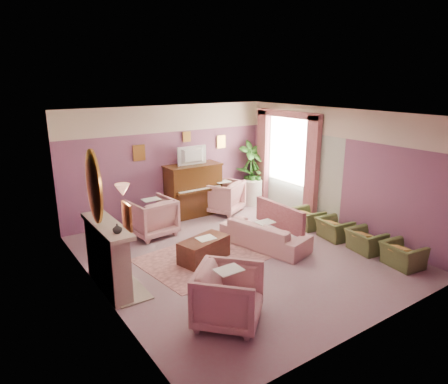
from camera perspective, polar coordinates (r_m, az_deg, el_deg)
floor at (r=8.13m, az=2.22°, el=-9.00°), size 5.50×6.00×0.01m
ceiling at (r=7.40m, az=2.45°, el=11.05°), size 5.50×6.00×0.01m
wall_back at (r=10.14m, az=-7.85°, el=4.28°), size 5.50×0.02×2.80m
wall_front at (r=5.66m, az=20.84°, el=-6.20°), size 5.50×0.02×2.80m
wall_left at (r=6.46m, az=-17.68°, el=-3.15°), size 0.02×6.00×2.80m
wall_right at (r=9.50m, az=15.79°, el=3.03°), size 0.02×6.00×2.80m
picture_rail_band at (r=9.98m, az=-8.06°, el=10.33°), size 5.50×0.01×0.65m
stripe_panel at (r=10.42m, az=10.16°, el=2.66°), size 0.01×3.00×2.15m
fireplace_surround at (r=7.00m, az=-16.32°, el=-9.06°), size 0.30×1.40×1.10m
fireplace_inset at (r=7.09m, az=-15.44°, el=-10.00°), size 0.18×0.72×0.68m
fire_ember at (r=7.18m, az=-15.03°, el=-11.23°), size 0.06×0.54×0.10m
mantel_shelf at (r=6.79m, az=-16.45°, el=-4.64°), size 0.40×1.55×0.07m
hearth at (r=7.29m, az=-14.46°, el=-12.58°), size 0.55×1.50×0.02m
mirror_frame at (r=6.55m, az=-18.07°, el=0.72°), size 0.04×0.72×1.20m
mirror_glass at (r=6.56m, az=-17.87°, el=0.75°), size 0.01×0.60×1.06m
sconce_shade at (r=5.56m, az=-14.31°, el=0.29°), size 0.20×0.20×0.16m
piano at (r=10.28m, az=-4.40°, el=0.23°), size 1.40×0.60×1.30m
piano_keyshelf at (r=9.97m, az=-3.40°, el=0.17°), size 1.30×0.12×0.06m
piano_keys at (r=9.96m, az=-3.40°, el=0.39°), size 1.20×0.08×0.02m
piano_top at (r=10.12m, az=-4.48°, el=3.83°), size 1.45×0.65×0.04m
television at (r=10.02m, az=-4.37°, el=5.40°), size 0.80×0.12×0.48m
print_back_left at (r=9.73m, az=-12.04°, el=5.49°), size 0.30×0.03×0.38m
print_back_right at (r=10.81m, az=-0.42°, el=7.20°), size 0.26×0.03×0.34m
print_back_mid at (r=10.24m, az=-5.35°, el=7.88°), size 0.22×0.03×0.26m
print_left_wall at (r=5.29m, az=-13.69°, el=-3.42°), size 0.03×0.28×0.36m
window_blind at (r=10.45m, az=9.23°, el=6.24°), size 0.03×1.40×1.80m
curtain_left at (r=9.83m, az=12.46°, el=3.08°), size 0.16×0.34×2.60m
curtain_right at (r=11.14m, az=5.59°, el=4.88°), size 0.16×0.34×2.60m
pelmet at (r=10.29m, az=9.12°, el=10.93°), size 0.16×2.20×0.16m
mantel_plant at (r=7.24m, az=-17.86°, el=-2.05°), size 0.16×0.16×0.28m
mantel_vase at (r=6.31m, az=-15.00°, el=-5.06°), size 0.16×0.16×0.16m
area_rug at (r=8.06m, az=-2.48°, el=-9.20°), size 2.70×2.10×0.01m
coffee_table at (r=7.83m, az=-2.89°, el=-8.23°), size 1.10×0.75×0.45m
table_paper at (r=7.76m, az=-2.60°, el=-6.60°), size 0.35×0.28×0.01m
sofa at (r=8.42m, az=5.85°, el=-5.32°), size 0.64×1.91×0.77m
sofa_throw at (r=8.60m, az=7.94°, el=-3.41°), size 0.10×1.44×0.53m
floral_armchair_left at (r=9.11m, az=-10.28°, el=-3.25°), size 0.90×0.90×0.94m
floral_armchair_right at (r=10.46m, az=-0.18°, el=-0.45°), size 0.90×0.90×0.94m
floral_armchair_front at (r=5.89m, az=0.68°, el=-14.24°), size 0.90×0.90×0.94m
olive_chair_a at (r=8.28m, az=24.19°, el=-7.75°), size 0.49×0.70×0.60m
olive_chair_b at (r=8.68m, az=19.62°, el=-6.14°), size 0.49×0.70×0.60m
olive_chair_c at (r=9.15m, az=15.50°, el=-4.65°), size 0.49×0.70×0.60m
olive_chair_d at (r=9.65m, az=11.82°, el=-3.29°), size 0.49×0.70×0.60m
side_table at (r=11.18m, az=4.09°, el=-0.05°), size 0.52×0.52×0.70m
side_plant_big at (r=11.05m, az=4.15°, el=2.54°), size 0.30×0.30×0.34m
side_plant_small at (r=11.06m, az=4.95°, el=2.37°), size 0.16×0.16×0.28m
palm_pot at (r=11.40m, az=3.83°, el=-0.67°), size 0.34×0.34×0.34m
palm_plant at (r=11.18m, az=3.91°, el=3.70°), size 0.76×0.76×1.44m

